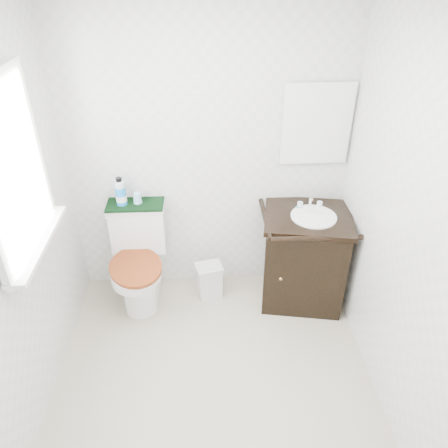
{
  "coord_description": "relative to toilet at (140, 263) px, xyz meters",
  "views": [
    {
      "loc": [
        -0.03,
        -1.93,
        2.56
      ],
      "look_at": [
        0.1,
        0.75,
        0.86
      ],
      "focal_mm": 35.0,
      "sensor_mm": 36.0,
      "label": 1
    }
  ],
  "objects": [
    {
      "name": "floor",
      "position": [
        0.58,
        -0.97,
        -0.37
      ],
      "size": [
        2.4,
        2.4,
        0.0
      ],
      "primitive_type": "plane",
      "color": "#B2AB8F",
      "rests_on": "ground"
    },
    {
      "name": "wall_back",
      "position": [
        0.58,
        0.23,
        0.83
      ],
      "size": [
        2.4,
        0.0,
        2.4
      ],
      "primitive_type": "plane",
      "rotation": [
        1.57,
        0.0,
        0.0
      ],
      "color": "silver",
      "rests_on": "ground"
    },
    {
      "name": "wall_left",
      "position": [
        -0.52,
        -0.97,
        0.83
      ],
      "size": [
        0.0,
        2.4,
        2.4
      ],
      "primitive_type": "plane",
      "rotation": [
        1.57,
        0.0,
        1.57
      ],
      "color": "silver",
      "rests_on": "ground"
    },
    {
      "name": "wall_right",
      "position": [
        1.68,
        -0.97,
        0.83
      ],
      "size": [
        0.0,
        2.4,
        2.4
      ],
      "primitive_type": "plane",
      "rotation": [
        1.57,
        0.0,
        -1.57
      ],
      "color": "silver",
      "rests_on": "ground"
    },
    {
      "name": "window",
      "position": [
        -0.49,
        -0.72,
        1.18
      ],
      "size": [
        0.02,
        0.7,
        0.9
      ],
      "primitive_type": "cube",
      "color": "white",
      "rests_on": "wall_left"
    },
    {
      "name": "mirror",
      "position": [
        1.4,
        0.21,
        1.08
      ],
      "size": [
        0.5,
        0.02,
        0.6
      ],
      "primitive_type": "cube",
      "color": "silver",
      "rests_on": "wall_back"
    },
    {
      "name": "toilet",
      "position": [
        0.0,
        0.0,
        0.0
      ],
      "size": [
        0.5,
        0.68,
        0.84
      ],
      "color": "white",
      "rests_on": "floor"
    },
    {
      "name": "vanity",
      "position": [
        1.35,
        -0.06,
        0.06
      ],
      "size": [
        0.76,
        0.68,
        0.92
      ],
      "color": "black",
      "rests_on": "floor"
    },
    {
      "name": "trash_bin",
      "position": [
        0.57,
        -0.0,
        -0.21
      ],
      "size": [
        0.25,
        0.22,
        0.31
      ],
      "color": "silver",
      "rests_on": "floor"
    },
    {
      "name": "towel",
      "position": [
        0.0,
        0.12,
        0.48
      ],
      "size": [
        0.45,
        0.22,
        0.02
      ],
      "primitive_type": "cube",
      "color": "black",
      "rests_on": "toilet"
    },
    {
      "name": "mouthwash_bottle",
      "position": [
        -0.1,
        0.12,
        0.6
      ],
      "size": [
        0.08,
        0.08,
        0.23
      ],
      "color": "blue",
      "rests_on": "towel"
    },
    {
      "name": "cup",
      "position": [
        0.02,
        0.14,
        0.53
      ],
      "size": [
        0.07,
        0.07,
        0.09
      ],
      "primitive_type": "cone",
      "color": "#95CCF4",
      "rests_on": "towel"
    },
    {
      "name": "soap_bar",
      "position": [
        1.3,
        0.05,
        0.46
      ],
      "size": [
        0.07,
        0.04,
        0.02
      ],
      "primitive_type": "ellipsoid",
      "color": "#187466",
      "rests_on": "vanity"
    }
  ]
}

